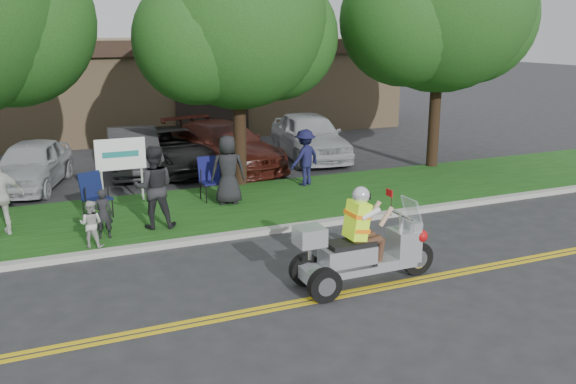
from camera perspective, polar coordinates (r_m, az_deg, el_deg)
name	(u,v)px	position (r m, az deg, el deg)	size (l,w,h in m)	color
ground	(346,281)	(11.16, 5.42, -8.29)	(120.00, 120.00, 0.00)	#28282B
centerline_near	(362,293)	(10.70, 6.93, -9.37)	(60.00, 0.10, 0.01)	gold
centerline_far	(357,290)	(10.83, 6.50, -9.06)	(60.00, 0.10, 0.01)	gold
curb	(280,229)	(13.71, -0.71, -3.47)	(60.00, 0.25, 0.12)	#A8A89E
grass_verge	(248,205)	(15.63, -3.76, -1.19)	(60.00, 4.00, 0.10)	#154312
commercial_building	(187,83)	(28.90, -9.44, 10.03)	(18.00, 8.20, 4.00)	#9E7F5B
tree_mid	(239,28)	(17.12, -4.60, 15.05)	(5.88, 4.80, 7.05)	#332114
tree_right	(442,8)	(20.05, 14.22, 16.33)	(6.86, 5.60, 8.07)	#332114
business_sign	(121,158)	(16.01, -15.39, 3.11)	(1.25, 0.06, 1.75)	silver
trike_scooter	(361,251)	(10.81, 6.85, -5.52)	(2.75, 0.91, 1.81)	black
lawn_chair_a	(211,175)	(15.95, -7.26, 1.55)	(0.61, 0.64, 1.11)	black
lawn_chair_b	(94,192)	(14.97, -17.71, -0.03)	(0.76, 0.77, 1.07)	black
spectator_adult_mid	(154,187)	(13.75, -12.43, 0.44)	(0.90, 0.70, 1.85)	black
spectator_chair_a	(305,157)	(17.25, 1.59, 3.26)	(1.03, 0.59, 1.59)	#16163D
spectator_chair_b	(228,170)	(15.40, -5.63, 2.09)	(0.86, 0.56, 1.76)	black
child_left	(103,214)	(13.40, -16.92, -1.96)	(0.39, 0.26, 1.08)	black
child_right	(91,224)	(12.96, -17.95, -2.85)	(0.47, 0.37, 0.98)	#B8B9B2
parked_car_far_left	(31,165)	(18.78, -22.91, 2.38)	(1.62, 4.04, 1.38)	#AEB1B5
parked_car_left	(133,151)	(19.77, -14.26, 3.73)	(1.48, 4.26, 1.40)	#29292B
parked_car_mid	(171,149)	(19.93, -10.86, 3.93)	(2.23, 4.84, 1.35)	black
parked_car_right	(224,146)	(19.88, -6.03, 4.32)	(2.10, 5.17, 1.50)	#41150F
parked_car_far_right	(309,136)	(21.31, 2.01, 5.28)	(1.92, 4.78, 1.63)	#AEB0B5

